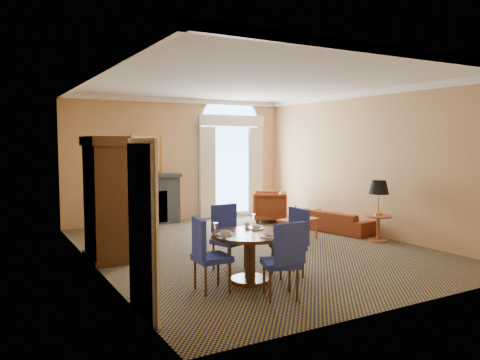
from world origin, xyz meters
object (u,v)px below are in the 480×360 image
coffee_table (298,220)px  armoire (105,201)px  sofa (338,222)px  dining_table (250,246)px  side_table (379,202)px  armchair (270,207)px

coffee_table → armoire: bearing=165.0°
sofa → coffee_table: size_ratio=1.78×
armoire → sofa: 5.33m
dining_table → sofa: 4.39m
side_table → armoire: bearing=167.0°
armchair → coffee_table: bearing=17.8°
dining_table → coffee_table: (2.46, 2.15, -0.14)m
dining_table → sofa: dining_table is taller
dining_table → sofa: (3.72, 2.31, -0.30)m
armoire → dining_table: size_ratio=1.86×
sofa → side_table: (0.05, -1.17, 0.58)m
sofa → side_table: side_table is taller
armoire → side_table: armoire is taller
armoire → dining_table: bearing=-56.9°
dining_table → coffee_table: dining_table is taller
armchair → coffee_table: (-0.66, -2.12, 0.01)m
armchair → armoire: bearing=-32.8°
coffee_table → side_table: bearing=-49.6°
armoire → sofa: size_ratio=1.31×
dining_table → coffee_table: 3.28m
armoire → dining_table: (1.55, -2.37, -0.51)m
sofa → dining_table: bearing=109.6°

